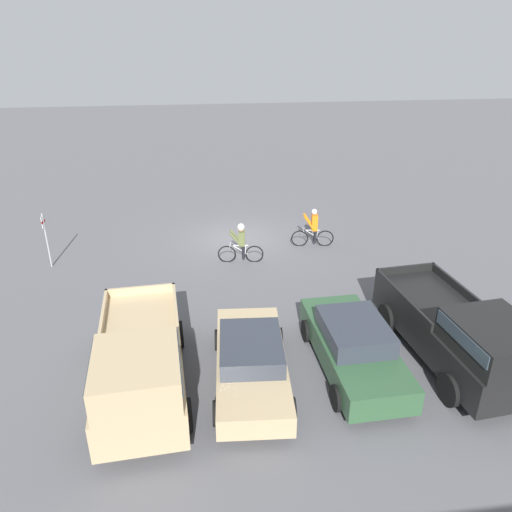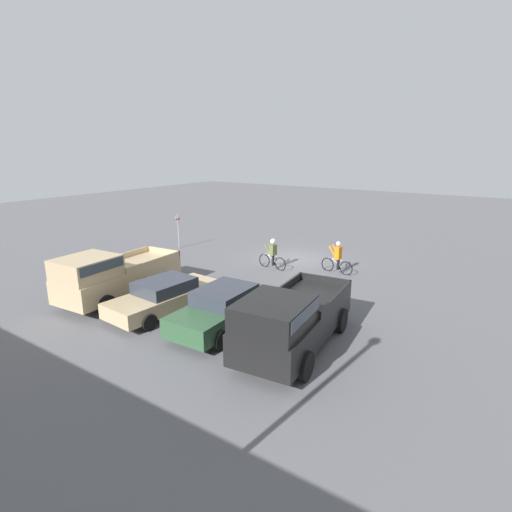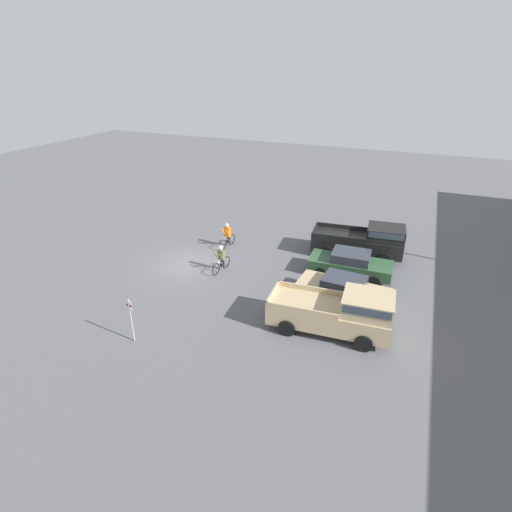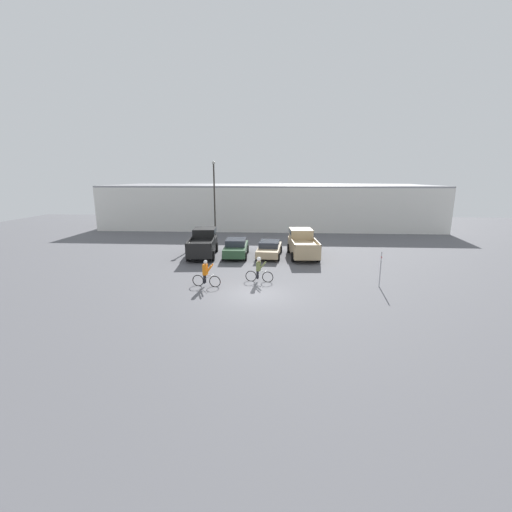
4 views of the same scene
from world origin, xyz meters
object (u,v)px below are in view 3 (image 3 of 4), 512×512
object	(u,v)px
pickup_truck_0	(365,240)
sedan_0	(350,264)
cyclist_1	(227,235)
cyclist_0	(221,258)
fire_lane_sign	(131,316)
sedan_1	(344,289)
pickup_truck_1	(340,311)

from	to	relation	value
pickup_truck_0	sedan_0	xyz separation A→B (m)	(2.84, -0.32, -0.37)
pickup_truck_0	cyclist_1	bearing A→B (deg)	-76.74
sedan_0	cyclist_0	size ratio (longest dim) A/B	2.61
cyclist_0	fire_lane_sign	world-z (taller)	fire_lane_sign
sedan_0	cyclist_0	bearing A→B (deg)	-71.66
pickup_truck_0	cyclist_1	world-z (taller)	pickup_truck_0
sedan_0	cyclist_1	xyz separation A→B (m)	(-0.82, -8.25, 0.08)
sedan_0	sedan_1	distance (m)	2.81
cyclist_0	cyclist_1	xyz separation A→B (m)	(-3.17, -1.18, -0.03)
sedan_0	cyclist_0	xyz separation A→B (m)	(2.34, -7.07, 0.11)
pickup_truck_0	sedan_0	distance (m)	2.89
pickup_truck_1	cyclist_1	size ratio (longest dim) A/B	3.09
sedan_1	fire_lane_sign	size ratio (longest dim) A/B	2.18
sedan_1	cyclist_0	world-z (taller)	cyclist_0
pickup_truck_0	sedan_1	size ratio (longest dim) A/B	1.19
pickup_truck_1	cyclist_0	world-z (taller)	pickup_truck_1
sedan_0	pickup_truck_1	distance (m)	5.61
sedan_1	pickup_truck_1	distance (m)	2.83
pickup_truck_0	fire_lane_sign	bearing A→B (deg)	-32.20
sedan_1	fire_lane_sign	xyz separation A→B (m)	(6.93, -7.80, 0.67)
pickup_truck_1	pickup_truck_0	bearing A→B (deg)	-178.40
sedan_1	pickup_truck_1	size ratio (longest dim) A/B	0.86
cyclist_0	pickup_truck_1	bearing A→B (deg)	67.07
sedan_1	cyclist_1	distance (m)	9.20
pickup_truck_0	fire_lane_sign	xyz separation A→B (m)	(12.58, -7.92, 0.21)
sedan_1	cyclist_0	bearing A→B (deg)	-93.59
sedan_0	pickup_truck_1	xyz separation A→B (m)	(5.57, 0.56, 0.36)
pickup_truck_0	cyclist_0	bearing A→B (deg)	-54.93
pickup_truck_0	pickup_truck_1	distance (m)	8.42
pickup_truck_0	cyclist_0	world-z (taller)	pickup_truck_0
pickup_truck_0	cyclist_1	distance (m)	8.81
sedan_0	cyclist_1	size ratio (longest dim) A/B	2.61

